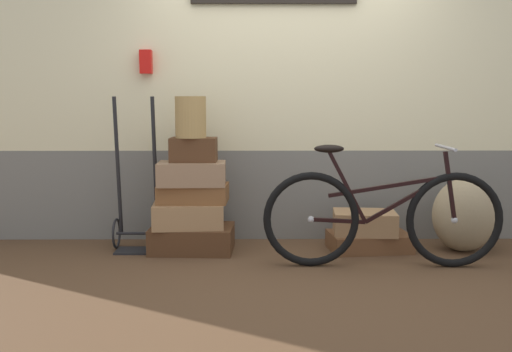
% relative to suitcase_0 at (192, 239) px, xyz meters
% --- Properties ---
extents(ground, '(9.68, 5.20, 0.06)m').
position_rel_suitcase_0_xyz_m(ground, '(0.82, -0.35, -0.13)').
color(ground, '#513823').
extents(station_building, '(7.68, 0.74, 2.74)m').
position_rel_suitcase_0_xyz_m(station_building, '(0.83, 0.50, 1.27)').
color(station_building, slate).
rests_on(station_building, ground).
extents(suitcase_0, '(0.69, 0.47, 0.21)m').
position_rel_suitcase_0_xyz_m(suitcase_0, '(0.00, 0.00, 0.00)').
color(suitcase_0, '#4C2D19').
rests_on(suitcase_0, ground).
extents(suitcase_1, '(0.60, 0.42, 0.20)m').
position_rel_suitcase_0_xyz_m(suitcase_1, '(-0.03, -0.02, 0.20)').
color(suitcase_1, '#9E754C').
rests_on(suitcase_1, suitcase_0).
extents(suitcase_2, '(0.58, 0.38, 0.15)m').
position_rel_suitcase_0_xyz_m(suitcase_2, '(0.01, 0.03, 0.38)').
color(suitcase_2, brown).
rests_on(suitcase_2, suitcase_1).
extents(suitcase_3, '(0.55, 0.35, 0.19)m').
position_rel_suitcase_0_xyz_m(suitcase_3, '(0.01, -0.01, 0.54)').
color(suitcase_3, '#937051').
rests_on(suitcase_3, suitcase_2).
extents(suitcase_4, '(0.38, 0.25, 0.20)m').
position_rel_suitcase_0_xyz_m(suitcase_4, '(0.02, 0.03, 0.74)').
color(suitcase_4, '#4C2D19').
rests_on(suitcase_4, suitcase_3).
extents(suitcase_5, '(0.69, 0.47, 0.15)m').
position_rel_suitcase_0_xyz_m(suitcase_5, '(1.47, 0.02, -0.03)').
color(suitcase_5, brown).
rests_on(suitcase_5, ground).
extents(suitcase_6, '(0.53, 0.39, 0.19)m').
position_rel_suitcase_0_xyz_m(suitcase_6, '(1.43, -0.00, 0.13)').
color(suitcase_6, '#9E754C').
rests_on(suitcase_6, suitcase_5).
extents(wicker_basket, '(0.25, 0.25, 0.33)m').
position_rel_suitcase_0_xyz_m(wicker_basket, '(0.00, 0.01, 1.00)').
color(wicker_basket, '#A8844C').
rests_on(wicker_basket, suitcase_4).
extents(luggage_trolley, '(0.39, 0.35, 1.27)m').
position_rel_suitcase_0_xyz_m(luggage_trolley, '(-0.46, 0.07, 0.21)').
color(luggage_trolley, black).
rests_on(luggage_trolley, ground).
extents(burlap_sack, '(0.52, 0.44, 0.61)m').
position_rel_suitcase_0_xyz_m(burlap_sack, '(2.25, -0.01, 0.20)').
color(burlap_sack, '#9E8966').
rests_on(burlap_sack, ground).
extents(bicycle, '(1.78, 0.46, 0.92)m').
position_rel_suitcase_0_xyz_m(bicycle, '(1.46, -0.45, 0.27)').
color(bicycle, black).
rests_on(bicycle, ground).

